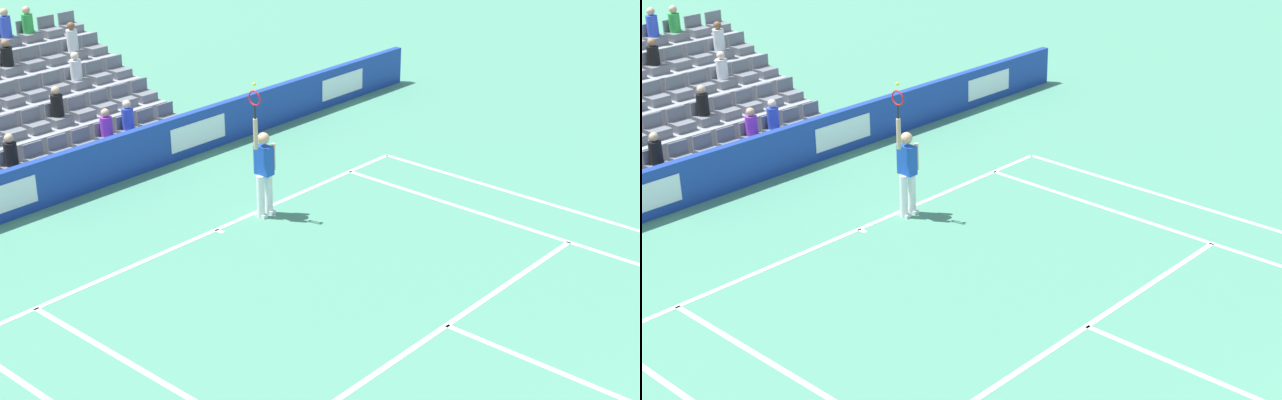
{
  "view_description": "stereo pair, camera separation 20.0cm",
  "coord_description": "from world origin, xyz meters",
  "views": [
    {
      "loc": [
        11.51,
        1.03,
        8.14
      ],
      "look_at": [
        -0.58,
        -9.66,
        1.1
      ],
      "focal_mm": 54.13,
      "sensor_mm": 36.0,
      "label": 1
    },
    {
      "loc": [
        11.37,
        1.18,
        8.14
      ],
      "look_at": [
        -0.58,
        -9.66,
        1.1
      ],
      "focal_mm": 54.13,
      "sensor_mm": 36.0,
      "label": 2
    }
  ],
  "objects": [
    {
      "name": "line_baseline",
      "position": [
        0.0,
        -11.89,
        0.0
      ],
      "size": [
        10.97,
        0.1,
        0.01
      ],
      "primitive_type": "cube",
      "color": "white",
      "rests_on": "ground"
    },
    {
      "name": "line_service",
      "position": [
        0.0,
        -6.4,
        0.0
      ],
      "size": [
        8.23,
        0.1,
        0.01
      ],
      "primitive_type": "cube",
      "color": "white",
      "rests_on": "ground"
    },
    {
      "name": "line_singles_sideline_right",
      "position": [
        -4.12,
        -5.95,
        0.0
      ],
      "size": [
        0.1,
        11.89,
        0.01
      ],
      "primitive_type": "cube",
      "color": "white",
      "rests_on": "ground"
    },
    {
      "name": "line_doubles_sideline_right",
      "position": [
        -5.49,
        -5.95,
        0.0
      ],
      "size": [
        0.1,
        11.89,
        0.01
      ],
      "primitive_type": "cube",
      "color": "white",
      "rests_on": "ground"
    },
    {
      "name": "line_centre_mark",
      "position": [
        0.0,
        -11.79,
        0.0
      ],
      "size": [
        0.1,
        0.2,
        0.01
      ],
      "primitive_type": "cube",
      "color": "white",
      "rests_on": "ground"
    },
    {
      "name": "sponsor_barrier",
      "position": [
        -0.0,
        -15.4,
        0.52
      ],
      "size": [
        21.02,
        0.22,
        1.03
      ],
      "color": "#193899",
      "rests_on": "ground"
    },
    {
      "name": "tennis_player",
      "position": [
        -1.14,
        -11.66,
        0.99
      ],
      "size": [
        0.53,
        0.37,
        2.85
      ],
      "color": "white",
      "rests_on": "ground"
    },
    {
      "name": "stadium_stand",
      "position": [
        -0.0,
        -18.97,
        0.82
      ],
      "size": [
        6.2,
        4.75,
        3.02
      ],
      "color": "gray",
      "rests_on": "ground"
    }
  ]
}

